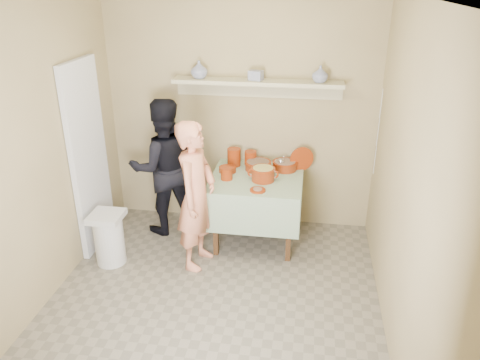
% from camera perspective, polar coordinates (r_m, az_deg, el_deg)
% --- Properties ---
extents(ground, '(3.50, 3.50, 0.00)m').
position_cam_1_polar(ground, '(4.33, -3.61, -15.53)').
color(ground, '#716959').
rests_on(ground, ground).
extents(tile_panel, '(0.06, 0.70, 2.00)m').
position_cam_1_polar(tile_panel, '(5.07, -17.94, 2.55)').
color(tile_panel, silver).
rests_on(tile_panel, ground).
extents(plate_stack_a, '(0.15, 0.15, 0.20)m').
position_cam_1_polar(plate_stack_a, '(5.24, -0.74, 2.81)').
color(plate_stack_a, maroon).
rests_on(plate_stack_a, serving_table).
extents(plate_stack_b, '(0.14, 0.14, 0.16)m').
position_cam_1_polar(plate_stack_b, '(5.27, 1.29, 2.69)').
color(plate_stack_b, maroon).
rests_on(plate_stack_b, serving_table).
extents(bowl_stack, '(0.13, 0.13, 0.13)m').
position_cam_1_polar(bowl_stack, '(4.90, -1.64, 0.77)').
color(bowl_stack, maroon).
rests_on(bowl_stack, serving_table).
extents(empty_bowl, '(0.19, 0.19, 0.06)m').
position_cam_1_polar(empty_bowl, '(5.10, -1.53, 1.30)').
color(empty_bowl, maroon).
rests_on(empty_bowl, serving_table).
extents(propped_lid, '(0.26, 0.13, 0.27)m').
position_cam_1_polar(propped_lid, '(5.18, 7.53, 2.58)').
color(propped_lid, maroon).
rests_on(propped_lid, serving_table).
extents(vase_right, '(0.20, 0.20, 0.17)m').
position_cam_1_polar(vase_right, '(4.95, 9.75, 12.61)').
color(vase_right, navy).
rests_on(vase_right, wall_shelf).
extents(vase_left, '(0.23, 0.23, 0.19)m').
position_cam_1_polar(vase_left, '(5.10, -5.01, 13.27)').
color(vase_left, navy).
rests_on(vase_left, wall_shelf).
extents(ceramic_box, '(0.16, 0.14, 0.10)m').
position_cam_1_polar(ceramic_box, '(5.00, 1.94, 12.62)').
color(ceramic_box, navy).
rests_on(ceramic_box, wall_shelf).
extents(person_cook, '(0.46, 0.61, 1.52)m').
position_cam_1_polar(person_cook, '(4.58, -5.34, -1.95)').
color(person_cook, '#DE8260').
rests_on(person_cook, ground).
extents(person_helper, '(0.94, 0.86, 1.55)m').
position_cam_1_polar(person_helper, '(5.26, -9.29, 1.56)').
color(person_helper, black).
rests_on(person_helper, ground).
extents(room_shell, '(3.04, 3.54, 2.62)m').
position_cam_1_polar(room_shell, '(3.53, -4.28, 5.06)').
color(room_shell, tan).
rests_on(room_shell, ground).
extents(serving_table, '(0.97, 0.97, 0.76)m').
position_cam_1_polar(serving_table, '(5.03, 2.05, -0.85)').
color(serving_table, '#4C2D16').
rests_on(serving_table, ground).
extents(cazuela_meat_a, '(0.30, 0.30, 0.10)m').
position_cam_1_polar(cazuela_meat_a, '(5.14, 2.19, 1.87)').
color(cazuela_meat_a, '#651B07').
rests_on(cazuela_meat_a, serving_table).
extents(cazuela_meat_b, '(0.28, 0.28, 0.10)m').
position_cam_1_polar(cazuela_meat_b, '(5.16, 5.49, 1.86)').
color(cazuela_meat_b, '#651B07').
rests_on(cazuela_meat_b, serving_table).
extents(ladle, '(0.08, 0.26, 0.19)m').
position_cam_1_polar(ladle, '(5.11, 5.03, 2.27)').
color(ladle, silver).
rests_on(ladle, cazuela_meat_b).
extents(cazuela_rice, '(0.33, 0.25, 0.14)m').
position_cam_1_polar(cazuela_rice, '(4.86, 2.83, 0.86)').
color(cazuela_rice, '#651B07').
rests_on(cazuela_rice, serving_table).
extents(front_plate, '(0.16, 0.16, 0.03)m').
position_cam_1_polar(front_plate, '(4.66, 2.17, -1.22)').
color(front_plate, maroon).
rests_on(front_plate, serving_table).
extents(wall_shelf, '(1.80, 0.25, 0.21)m').
position_cam_1_polar(wall_shelf, '(5.06, 2.16, 11.64)').
color(wall_shelf, '#BAB18A').
rests_on(wall_shelf, room_shell).
extents(trash_bin, '(0.32, 0.32, 0.56)m').
position_cam_1_polar(trash_bin, '(4.97, -15.67, -6.81)').
color(trash_bin, silver).
rests_on(trash_bin, ground).
extents(electrical_cord, '(0.01, 0.05, 0.90)m').
position_cam_1_polar(electrical_cord, '(5.02, 16.47, 5.55)').
color(electrical_cord, silver).
rests_on(electrical_cord, wall_shelf).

